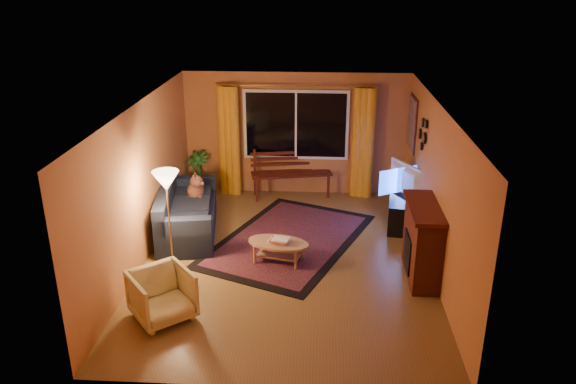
# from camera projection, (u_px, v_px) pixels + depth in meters

# --- Properties ---
(floor) EXTENTS (4.50, 6.00, 0.02)m
(floor) POSITION_uv_depth(u_px,v_px,m) (287.00, 260.00, 9.04)
(floor) COLOR brown
(floor) RESTS_ON ground
(ceiling) EXTENTS (4.50, 6.00, 0.02)m
(ceiling) POSITION_uv_depth(u_px,v_px,m) (287.00, 106.00, 8.12)
(ceiling) COLOR white
(ceiling) RESTS_ON ground
(wall_back) EXTENTS (4.50, 0.02, 2.50)m
(wall_back) POSITION_uv_depth(u_px,v_px,m) (296.00, 134.00, 11.38)
(wall_back) COLOR #C0723C
(wall_back) RESTS_ON ground
(wall_left) EXTENTS (0.02, 6.00, 2.50)m
(wall_left) POSITION_uv_depth(u_px,v_px,m) (142.00, 184.00, 8.71)
(wall_left) COLOR #C0723C
(wall_left) RESTS_ON ground
(wall_right) EXTENTS (0.02, 6.00, 2.50)m
(wall_right) POSITION_uv_depth(u_px,v_px,m) (436.00, 190.00, 8.45)
(wall_right) COLOR #C0723C
(wall_right) RESTS_ON ground
(window) EXTENTS (2.00, 0.02, 1.30)m
(window) POSITION_uv_depth(u_px,v_px,m) (296.00, 125.00, 11.24)
(window) COLOR black
(window) RESTS_ON wall_back
(curtain_rod) EXTENTS (3.20, 0.03, 0.03)m
(curtain_rod) POSITION_uv_depth(u_px,v_px,m) (296.00, 86.00, 10.91)
(curtain_rod) COLOR #BF8C3F
(curtain_rod) RESTS_ON wall_back
(curtain_left) EXTENTS (0.36, 0.36, 2.24)m
(curtain_left) POSITION_uv_depth(u_px,v_px,m) (229.00, 141.00, 11.38)
(curtain_left) COLOR orange
(curtain_left) RESTS_ON ground
(curtain_right) EXTENTS (0.36, 0.36, 2.24)m
(curtain_right) POSITION_uv_depth(u_px,v_px,m) (363.00, 143.00, 11.23)
(curtain_right) COLOR orange
(curtain_right) RESTS_ON ground
(bench) EXTENTS (1.69, 0.80, 0.49)m
(bench) POSITION_uv_depth(u_px,v_px,m) (291.00, 185.00, 11.51)
(bench) COLOR #3D130B
(bench) RESTS_ON ground
(potted_plant) EXTENTS (0.68, 0.68, 0.93)m
(potted_plant) POSITION_uv_depth(u_px,v_px,m) (198.00, 174.00, 11.48)
(potted_plant) COLOR #235B1E
(potted_plant) RESTS_ON ground
(sofa) EXTENTS (1.23, 2.25, 0.87)m
(sofa) POSITION_uv_depth(u_px,v_px,m) (188.00, 210.00, 9.84)
(sofa) COLOR black
(sofa) RESTS_ON ground
(dog) EXTENTS (0.45, 0.52, 0.48)m
(dog) POSITION_uv_depth(u_px,v_px,m) (195.00, 187.00, 10.20)
(dog) COLOR brown
(dog) RESTS_ON sofa
(armchair) EXTENTS (1.00, 0.99, 0.75)m
(armchair) POSITION_uv_depth(u_px,v_px,m) (162.00, 293.00, 7.39)
(armchair) COLOR beige
(armchair) RESTS_ON ground
(floor_lamp) EXTENTS (0.31, 0.31, 1.60)m
(floor_lamp) POSITION_uv_depth(u_px,v_px,m) (169.00, 220.00, 8.52)
(floor_lamp) COLOR #BF8C3F
(floor_lamp) RESTS_ON ground
(rug) EXTENTS (3.15, 3.78, 0.02)m
(rug) POSITION_uv_depth(u_px,v_px,m) (289.00, 240.00, 9.67)
(rug) COLOR maroon
(rug) RESTS_ON ground
(coffee_table) EXTENTS (1.18, 1.18, 0.36)m
(coffee_table) POSITION_uv_depth(u_px,v_px,m) (278.00, 252.00, 8.90)
(coffee_table) COLOR tan
(coffee_table) RESTS_ON ground
(tv_console) EXTENTS (0.61, 1.36, 0.55)m
(tv_console) POSITION_uv_depth(u_px,v_px,m) (401.00, 209.00, 10.26)
(tv_console) COLOR black
(tv_console) RESTS_ON ground
(television) EXTENTS (0.60, 0.93, 0.57)m
(television) POSITION_uv_depth(u_px,v_px,m) (403.00, 180.00, 10.05)
(television) COLOR black
(television) RESTS_ON tv_console
(fireplace) EXTENTS (0.40, 1.20, 1.10)m
(fireplace) POSITION_uv_depth(u_px,v_px,m) (422.00, 243.00, 8.35)
(fireplace) COLOR maroon
(fireplace) RESTS_ON ground
(mirror_cluster) EXTENTS (0.06, 0.60, 0.56)m
(mirror_cluster) POSITION_uv_depth(u_px,v_px,m) (422.00, 132.00, 9.46)
(mirror_cluster) COLOR black
(mirror_cluster) RESTS_ON wall_right
(painting) EXTENTS (0.04, 0.76, 0.96)m
(painting) POSITION_uv_depth(u_px,v_px,m) (412.00, 123.00, 10.59)
(painting) COLOR #C66711
(painting) RESTS_ON wall_right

